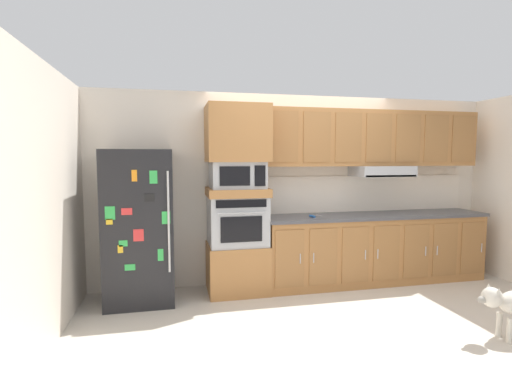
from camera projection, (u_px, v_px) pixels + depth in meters
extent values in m
plane|color=beige|center=(329.00, 308.00, 4.26)|extent=(9.60, 9.60, 0.00)
cube|color=silver|center=(298.00, 189.00, 5.23)|extent=(6.20, 0.12, 2.50)
cube|color=silver|center=(50.00, 203.00, 3.55)|extent=(0.12, 7.10, 2.50)
cube|color=black|center=(140.00, 226.00, 4.40)|extent=(0.76, 0.70, 1.76)
cylinder|color=silver|center=(169.00, 222.00, 4.10)|extent=(0.02, 0.02, 1.10)
cube|color=green|center=(123.00, 243.00, 4.04)|extent=(0.09, 0.01, 0.07)
cube|color=black|center=(149.00, 198.00, 4.05)|extent=(0.10, 0.01, 0.08)
cube|color=orange|center=(134.00, 176.00, 4.00)|extent=(0.06, 0.01, 0.12)
cube|color=gold|center=(109.00, 222.00, 3.99)|extent=(0.07, 0.01, 0.06)
cube|color=green|center=(153.00, 177.00, 4.05)|extent=(0.08, 0.01, 0.14)
cube|color=green|center=(130.00, 267.00, 4.07)|extent=(0.11, 0.01, 0.07)
cube|color=green|center=(161.00, 255.00, 4.13)|extent=(0.06, 0.01, 0.13)
cube|color=green|center=(110.00, 213.00, 3.98)|extent=(0.10, 0.01, 0.14)
cube|color=gold|center=(120.00, 249.00, 4.04)|extent=(0.05, 0.01, 0.08)
cube|color=red|center=(139.00, 235.00, 4.06)|extent=(0.11, 0.01, 0.13)
cube|color=red|center=(127.00, 212.00, 4.02)|extent=(0.11, 0.01, 0.07)
cube|color=green|center=(166.00, 218.00, 4.11)|extent=(0.09, 0.01, 0.14)
cube|color=#A8703D|center=(237.00, 268.00, 4.77)|extent=(0.74, 0.62, 0.60)
cube|color=#A8AAAF|center=(237.00, 220.00, 4.72)|extent=(0.70, 0.58, 0.60)
cube|color=black|center=(242.00, 229.00, 4.43)|extent=(0.49, 0.01, 0.30)
cube|color=black|center=(241.00, 204.00, 4.41)|extent=(0.60, 0.01, 0.09)
cylinder|color=#A8AAAF|center=(242.00, 213.00, 4.39)|extent=(0.56, 0.02, 0.02)
cube|color=#A8703D|center=(237.00, 192.00, 4.69)|extent=(0.74, 0.62, 0.10)
cube|color=#A8AAAF|center=(237.00, 175.00, 4.67)|extent=(0.64, 0.53, 0.32)
cube|color=black|center=(235.00, 176.00, 4.39)|extent=(0.35, 0.01, 0.22)
cube|color=black|center=(260.00, 176.00, 4.45)|extent=(0.13, 0.01, 0.24)
cube|color=#A8703D|center=(237.00, 134.00, 4.62)|extent=(0.74, 0.62, 0.68)
cube|color=#A8703D|center=(374.00, 249.00, 5.16)|extent=(3.01, 0.60, 0.88)
cube|color=#9A6738|center=(290.00, 259.00, 4.58)|extent=(0.36, 0.01, 0.70)
cylinder|color=#BCBCC1|center=(300.00, 259.00, 4.60)|extent=(0.01, 0.01, 0.12)
cube|color=#9A6738|center=(323.00, 257.00, 4.68)|extent=(0.36, 0.01, 0.70)
cylinder|color=#BCBCC1|center=(314.00, 258.00, 4.63)|extent=(0.01, 0.01, 0.12)
cube|color=#9A6738|center=(355.00, 255.00, 4.77)|extent=(0.36, 0.01, 0.70)
cylinder|color=#BCBCC1|center=(365.00, 255.00, 4.78)|extent=(0.01, 0.01, 0.12)
cube|color=#9A6738|center=(386.00, 253.00, 4.86)|extent=(0.36, 0.01, 0.70)
cylinder|color=#BCBCC1|center=(378.00, 254.00, 4.82)|extent=(0.01, 0.01, 0.12)
cube|color=#9A6738|center=(416.00, 251.00, 4.95)|extent=(0.36, 0.01, 0.70)
cylinder|color=#BCBCC1|center=(426.00, 251.00, 4.97)|extent=(0.01, 0.01, 0.12)
cube|color=#9A6738|center=(445.00, 250.00, 5.05)|extent=(0.36, 0.01, 0.70)
cylinder|color=#BCBCC1|center=(437.00, 250.00, 5.00)|extent=(0.01, 0.01, 0.12)
cube|color=#9A6738|center=(473.00, 248.00, 5.14)|extent=(0.36, 0.01, 0.70)
cylinder|color=#BCBCC1|center=(482.00, 248.00, 5.15)|extent=(0.01, 0.01, 0.12)
cube|color=#4C4C51|center=(375.00, 215.00, 5.12)|extent=(3.05, 0.64, 0.04)
cube|color=white|center=(365.00, 193.00, 5.38)|extent=(3.05, 0.02, 0.50)
cube|color=#A8703D|center=(372.00, 138.00, 5.16)|extent=(3.01, 0.34, 0.74)
cube|color=#A8AAAF|center=(382.00, 171.00, 5.15)|extent=(0.76, 0.48, 0.14)
cube|color=black|center=(391.00, 176.00, 4.94)|extent=(0.72, 0.04, 0.02)
cube|color=#9A6738|center=(284.00, 137.00, 4.71)|extent=(0.36, 0.01, 0.63)
cube|color=#9A6738|center=(317.00, 137.00, 4.80)|extent=(0.36, 0.01, 0.63)
cube|color=#9A6738|center=(349.00, 137.00, 4.89)|extent=(0.36, 0.01, 0.63)
cube|color=#9A6738|center=(379.00, 138.00, 4.98)|extent=(0.36, 0.01, 0.63)
cube|color=#9A6738|center=(408.00, 138.00, 5.08)|extent=(0.36, 0.01, 0.63)
cube|color=#9A6738|center=(436.00, 139.00, 5.17)|extent=(0.36, 0.01, 0.63)
cube|color=#9A6738|center=(464.00, 139.00, 5.26)|extent=(0.36, 0.01, 0.63)
cylinder|color=blue|center=(312.00, 216.00, 4.83)|extent=(0.06, 0.10, 0.03)
cylinder|color=silver|center=(319.00, 215.00, 4.88)|extent=(0.04, 0.12, 0.01)
sphere|color=beige|center=(492.00, 297.00, 3.45)|extent=(0.18, 0.18, 0.18)
ellipsoid|color=gray|center=(483.00, 300.00, 3.44)|extent=(0.11, 0.08, 0.06)
cone|color=beige|center=(499.00, 291.00, 3.39)|extent=(0.05, 0.05, 0.06)
cone|color=beige|center=(489.00, 286.00, 3.51)|extent=(0.05, 0.05, 0.06)
cylinder|color=beige|center=(510.00, 331.00, 3.44)|extent=(0.05, 0.05, 0.23)
cylinder|color=beige|center=(499.00, 325.00, 3.56)|extent=(0.05, 0.05, 0.23)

